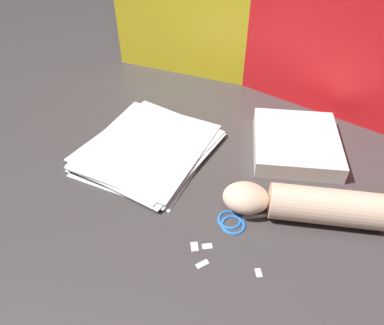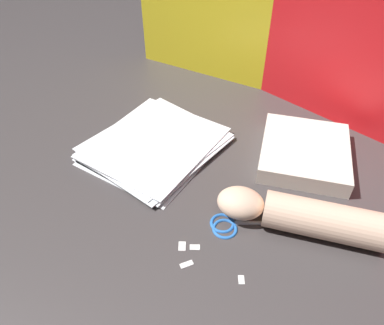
{
  "view_description": "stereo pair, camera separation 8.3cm",
  "coord_description": "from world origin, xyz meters",
  "px_view_note": "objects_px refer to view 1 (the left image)",
  "views": [
    {
      "loc": [
        0.33,
        -0.56,
        0.62
      ],
      "look_at": [
        0.02,
        -0.03,
        0.06
      ],
      "focal_mm": 35.0,
      "sensor_mm": 36.0,
      "label": 1
    },
    {
      "loc": [
        0.39,
        -0.52,
        0.62
      ],
      "look_at": [
        0.02,
        -0.03,
        0.06
      ],
      "focal_mm": 35.0,
      "sensor_mm": 36.0,
      "label": 2
    }
  ],
  "objects_px": {
    "paper_stack": "(149,149)",
    "scissors": "(240,218)",
    "hand_forearm": "(307,204)",
    "book_closed": "(296,143)"
  },
  "relations": [
    {
      "from": "book_closed",
      "to": "hand_forearm",
      "type": "bearing_deg",
      "value": -67.08
    },
    {
      "from": "paper_stack",
      "to": "scissors",
      "type": "height_order",
      "value": "paper_stack"
    },
    {
      "from": "paper_stack",
      "to": "book_closed",
      "type": "relative_size",
      "value": 1.17
    },
    {
      "from": "paper_stack",
      "to": "hand_forearm",
      "type": "relative_size",
      "value": 1.02
    },
    {
      "from": "paper_stack",
      "to": "scissors",
      "type": "xyz_separation_m",
      "value": [
        0.29,
        -0.09,
        -0.0
      ]
    },
    {
      "from": "paper_stack",
      "to": "hand_forearm",
      "type": "height_order",
      "value": "hand_forearm"
    },
    {
      "from": "paper_stack",
      "to": "hand_forearm",
      "type": "xyz_separation_m",
      "value": [
        0.41,
        -0.01,
        0.03
      ]
    },
    {
      "from": "book_closed",
      "to": "scissors",
      "type": "relative_size",
      "value": 2.03
    },
    {
      "from": "book_closed",
      "to": "scissors",
      "type": "xyz_separation_m",
      "value": [
        -0.03,
        -0.28,
        -0.02
      ]
    },
    {
      "from": "scissors",
      "to": "book_closed",
      "type": "bearing_deg",
      "value": 84.52
    }
  ]
}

